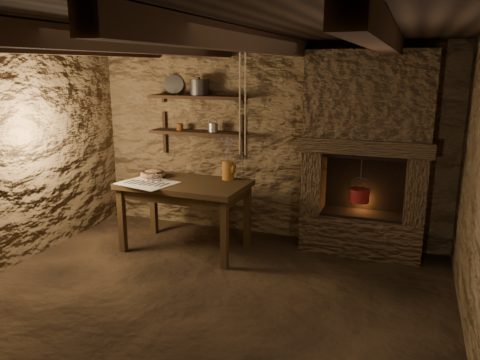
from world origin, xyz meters
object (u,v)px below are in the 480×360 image
(work_table, at_px, (185,213))
(wooden_bowl, at_px, (153,174))
(red_pot, at_px, (360,195))
(iron_stockpot, at_px, (199,88))
(stoneware_jug, at_px, (228,161))

(work_table, distance_m, wooden_bowl, 0.63)
(work_table, xyz_separation_m, red_pot, (1.92, 0.58, 0.26))
(work_table, height_order, iron_stockpot, iron_stockpot)
(wooden_bowl, relative_size, iron_stockpot, 1.29)
(work_table, relative_size, wooden_bowl, 4.78)
(work_table, height_order, red_pot, red_pot)
(work_table, bearing_deg, stoneware_jug, 35.85)
(iron_stockpot, height_order, red_pot, iron_stockpot)
(work_table, xyz_separation_m, iron_stockpot, (-0.11, 0.70, 1.41))
(stoneware_jug, bearing_deg, red_pot, 6.34)
(stoneware_jug, height_order, wooden_bowl, stoneware_jug)
(red_pot, bearing_deg, wooden_bowl, -168.23)
(stoneware_jug, bearing_deg, iron_stockpot, 139.11)
(stoneware_jug, height_order, iron_stockpot, iron_stockpot)
(iron_stockpot, bearing_deg, stoneware_jug, -36.50)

